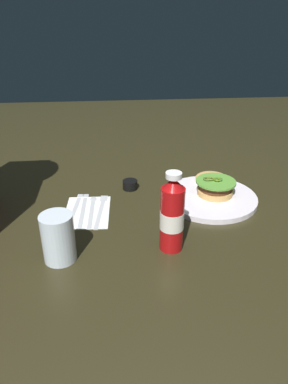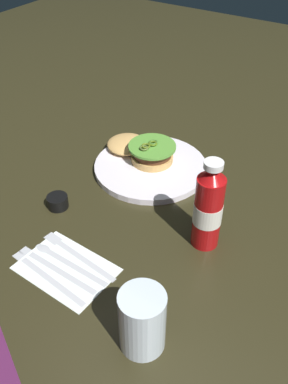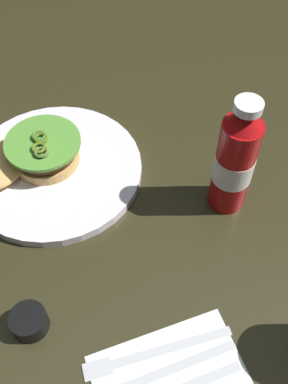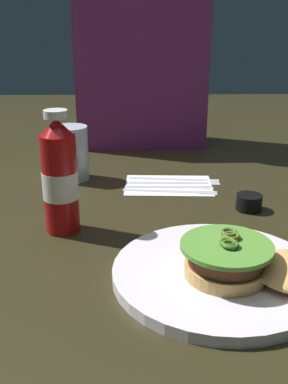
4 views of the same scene
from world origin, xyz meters
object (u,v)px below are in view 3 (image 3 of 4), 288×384
object	(u,v)px
burger_sandwich	(25,156)
fork_utensil	(146,354)
ketchup_bottle	(235,162)
dinner_plate	(55,170)
spoon_utensil	(146,379)
condiment_cup	(29,322)
napkin	(172,381)

from	to	relation	value
burger_sandwich	fork_utensil	xyz separation A→B (m)	(-0.06, 0.36, -0.03)
ketchup_bottle	dinner_plate	bearing A→B (deg)	-34.32
dinner_plate	spoon_utensil	xyz separation A→B (m)	(-0.01, 0.36, -0.00)
fork_utensil	spoon_utensil	distance (m)	0.03
condiment_cup	ketchup_bottle	bearing A→B (deg)	-166.41
burger_sandwich	spoon_utensil	xyz separation A→B (m)	(-0.05, 0.38, -0.03)
dinner_plate	napkin	size ratio (longest dim) A/B	1.56
dinner_plate	condiment_cup	world-z (taller)	condiment_cup
spoon_utensil	napkin	bearing A→B (deg)	153.98
burger_sandwich	dinner_plate	bearing A→B (deg)	150.39
napkin	burger_sandwich	bearing A→B (deg)	-78.82
ketchup_bottle	spoon_utensil	distance (m)	0.31
burger_sandwich	condiment_cup	world-z (taller)	burger_sandwich
dinner_plate	burger_sandwich	size ratio (longest dim) A/B	1.43
dinner_plate	ketchup_bottle	world-z (taller)	ketchup_bottle
ketchup_bottle	napkin	xyz separation A→B (m)	(0.19, 0.22, -0.09)
napkin	dinner_plate	bearing A→B (deg)	-83.96
condiment_cup	fork_utensil	bearing A→B (deg)	142.89
burger_sandwich	fork_utensil	world-z (taller)	burger_sandwich
ketchup_bottle	condiment_cup	distance (m)	0.35
ketchup_bottle	condiment_cup	world-z (taller)	ketchup_bottle
dinner_plate	ketchup_bottle	xyz separation A→B (m)	(-0.23, 0.16, 0.09)
dinner_plate	napkin	world-z (taller)	dinner_plate
burger_sandwich	condiment_cup	size ratio (longest dim) A/B	4.18
burger_sandwich	fork_utensil	bearing A→B (deg)	99.78
dinner_plate	ketchup_bottle	distance (m)	0.30
ketchup_bottle	fork_utensil	bearing A→B (deg)	39.54
ketchup_bottle	spoon_utensil	size ratio (longest dim) A/B	1.08
dinner_plate	fork_utensil	xyz separation A→B (m)	(-0.02, 0.33, -0.00)
ketchup_bottle	condiment_cup	xyz separation A→B (m)	(0.33, 0.08, -0.08)
condiment_cup	napkin	distance (m)	0.19
burger_sandwich	napkin	world-z (taller)	burger_sandwich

